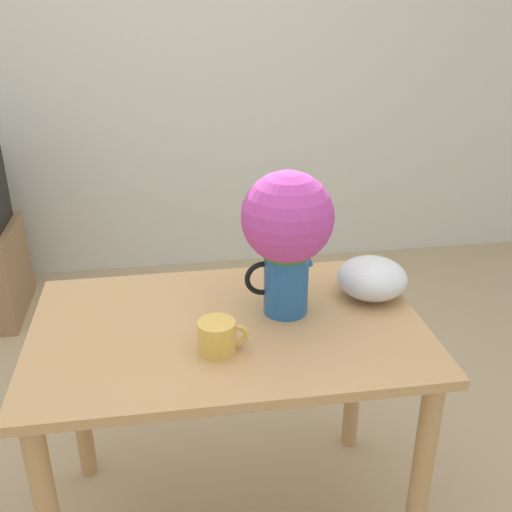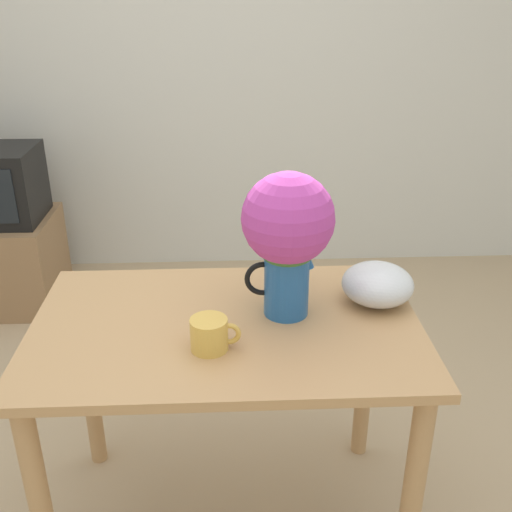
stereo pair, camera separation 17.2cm
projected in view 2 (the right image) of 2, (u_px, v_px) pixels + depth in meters
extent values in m
plane|color=tan|center=(211.00, 501.00, 2.15)|extent=(12.00, 12.00, 0.00)
cube|color=silver|center=(211.00, 56.00, 3.46)|extent=(8.00, 0.05, 2.60)
cube|color=tan|center=(226.00, 327.00, 1.76)|extent=(1.14, 0.73, 0.03)
cylinder|color=tan|center=(412.00, 500.00, 1.67)|extent=(0.06, 0.06, 0.76)
cylinder|color=tan|center=(89.00, 378.00, 2.19)|extent=(0.06, 0.06, 0.76)
cylinder|color=tan|center=(365.00, 371.00, 2.23)|extent=(0.06, 0.06, 0.76)
cylinder|color=#235B9E|center=(287.00, 281.00, 1.77)|extent=(0.13, 0.13, 0.21)
cone|color=#235B9E|center=(306.00, 258.00, 1.74)|extent=(0.05, 0.05, 0.05)
torus|color=black|center=(263.00, 279.00, 1.76)|extent=(0.11, 0.02, 0.11)
sphere|color=#3D7033|center=(288.00, 234.00, 1.70)|extent=(0.20, 0.20, 0.20)
sphere|color=#B23D99|center=(288.00, 218.00, 1.68)|extent=(0.27, 0.27, 0.27)
cylinder|color=gold|center=(209.00, 334.00, 1.61)|extent=(0.10, 0.10, 0.09)
torus|color=gold|center=(229.00, 334.00, 1.62)|extent=(0.07, 0.01, 0.07)
ellipsoid|color=silver|center=(378.00, 284.00, 1.85)|extent=(0.22, 0.22, 0.12)
cube|color=#8E6B47|center=(4.00, 261.00, 3.39)|extent=(0.59, 0.54, 0.51)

